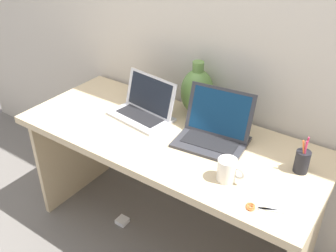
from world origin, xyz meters
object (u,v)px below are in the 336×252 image
Objects in this scene: green_vase at (197,91)px; scissors at (258,208)px; coffee_mug at (227,170)px; power_brick at (122,221)px; laptop_left at (145,106)px; laptop_right at (215,128)px; pen_cup at (302,161)px.

green_vase is 0.80m from scissors.
power_brick is at bearing 174.05° from coffee_mug.
green_vase is 0.61m from coffee_mug.
laptop_left is 1.01× the size of laptop_right.
coffee_mug is 0.21m from scissors.
pen_cup is at bearing -1.27° from laptop_right.
scissors is (0.60, -0.52, -0.13)m from green_vase.
laptop_right reaches higher than pen_cup.
coffee_mug is 0.34m from pen_cup.
pen_cup is 2.49× the size of power_brick.
coffee_mug is (0.63, -0.24, -0.01)m from laptop_left.
green_vase reaches higher than power_brick.
laptop_left is 0.43m from laptop_right.
coffee_mug is at bearing -5.95° from power_brick.
scissors is 2.03× the size of power_brick.
pen_cup is 1.23× the size of scissors.
coffee_mug is at bearing -46.16° from green_vase.
laptop_right reaches higher than laptop_left.
green_vase reaches higher than laptop_right.
coffee_mug is at bearing 154.47° from scissors.
green_vase is at bearing 50.13° from power_brick.
laptop_left is 0.87m from pen_cup.
pen_cup is (0.87, -0.00, -0.00)m from laptop_left.
green_vase is 2.14× the size of scissors.
green_vase reaches higher than laptop_left.
laptop_right is at bearing 18.72° from power_brick.
pen_cup reaches higher than coffee_mug.
laptop_right is 0.44m from pen_cup.
laptop_left is 5.26× the size of power_brick.
green_vase is 1.75× the size of pen_cup.
green_vase is 4.36× the size of power_brick.
green_vase reaches higher than coffee_mug.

